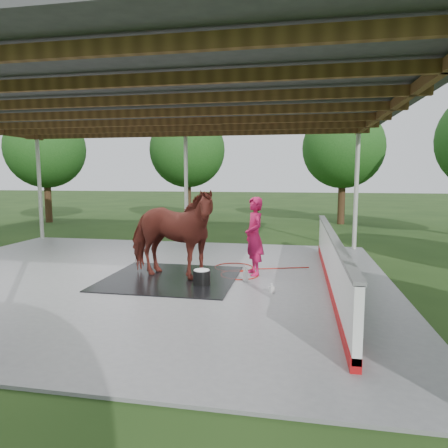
% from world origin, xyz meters
% --- Properties ---
extents(ground, '(100.00, 100.00, 0.00)m').
position_xyz_m(ground, '(0.00, 0.00, 0.00)').
color(ground, '#1E3814').
extents(concrete_slab, '(12.00, 10.00, 0.05)m').
position_xyz_m(concrete_slab, '(0.00, 0.00, 0.03)').
color(concrete_slab, slate).
rests_on(concrete_slab, ground).
extents(pavilion_structure, '(12.60, 10.60, 4.05)m').
position_xyz_m(pavilion_structure, '(0.00, -0.00, 3.97)').
color(pavilion_structure, beige).
rests_on(pavilion_structure, ground).
extents(dasher_board, '(0.16, 8.00, 1.15)m').
position_xyz_m(dasher_board, '(4.60, 0.00, 0.59)').
color(dasher_board, '#A70D10').
rests_on(dasher_board, concrete_slab).
extents(tree_belt, '(28.00, 28.00, 5.80)m').
position_xyz_m(tree_belt, '(0.30, 0.90, 3.79)').
color(tree_belt, '#382314').
rests_on(tree_belt, ground).
extents(rubber_mat, '(3.01, 2.82, 0.02)m').
position_xyz_m(rubber_mat, '(0.97, -0.08, 0.06)').
color(rubber_mat, black).
rests_on(rubber_mat, concrete_slab).
extents(horse, '(2.66, 1.67, 2.08)m').
position_xyz_m(horse, '(0.97, -0.08, 1.11)').
color(horse, maroon).
rests_on(horse, rubber_mat).
extents(handler, '(0.70, 0.81, 1.89)m').
position_xyz_m(handler, '(2.84, 0.68, 0.99)').
color(handler, '#BE144D').
rests_on(handler, concrete_slab).
extents(wash_bucket, '(0.38, 0.38, 0.35)m').
position_xyz_m(wash_bucket, '(1.81, -0.49, 0.23)').
color(wash_bucket, black).
rests_on(wash_bucket, concrete_slab).
extents(soap_bottle_a, '(0.18, 0.18, 0.34)m').
position_xyz_m(soap_bottle_a, '(2.72, -0.01, 0.22)').
color(soap_bottle_a, silver).
rests_on(soap_bottle_a, concrete_slab).
extents(soap_bottle_b, '(0.13, 0.13, 0.20)m').
position_xyz_m(soap_bottle_b, '(3.36, -0.78, 0.15)').
color(soap_bottle_b, '#338CD8').
rests_on(soap_bottle_b, concrete_slab).
extents(hose_coil, '(2.45, 1.73, 0.02)m').
position_xyz_m(hose_coil, '(2.38, 0.95, 0.06)').
color(hose_coil, '#A1170B').
rests_on(hose_coil, concrete_slab).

